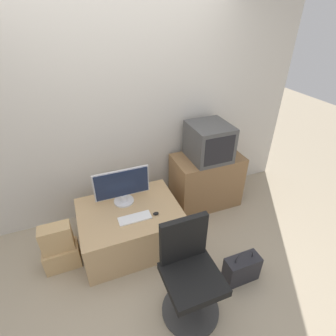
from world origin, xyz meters
The scene contains 12 objects.
ground_plane centered at (0.00, 0.00, 0.00)m, with size 12.00×12.00×0.00m, color tan.
wall_back centered at (0.00, 1.32, 1.30)m, with size 4.40×0.05×2.60m.
desk centered at (-0.15, 0.66, 0.23)m, with size 1.03×0.80×0.46m.
side_stand centered at (0.94, 0.99, 0.35)m, with size 0.84×0.49×0.69m.
main_monitor centered at (-0.16, 0.82, 0.66)m, with size 0.58×0.21×0.40m.
keyboard centered at (-0.13, 0.52, 0.47)m, with size 0.32×0.12×0.01m.
mouse centered at (0.09, 0.50, 0.48)m, with size 0.06×0.04×0.03m.
crt_tv centered at (0.92, 0.98, 0.90)m, with size 0.45×0.48×0.42m.
office_chair centered at (0.12, -0.23, 0.40)m, with size 0.49×0.49×0.91m.
cardboard_box_lower centered at (-0.87, 0.62, 0.12)m, with size 0.34×0.21×0.24m.
cardboard_box_upper centered at (-0.87, 0.62, 0.38)m, with size 0.29×0.15×0.28m.
handbag centered at (0.70, -0.17, 0.14)m, with size 0.33×0.15×0.39m.
Camera 1 is at (-0.52, -1.39, 2.27)m, focal length 28.00 mm.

